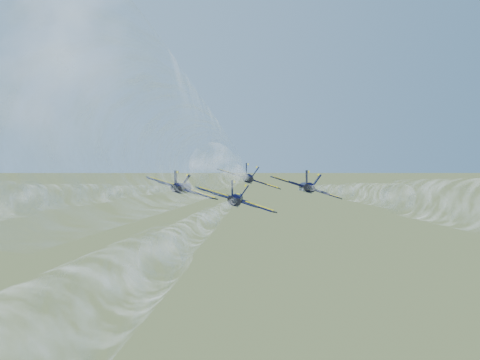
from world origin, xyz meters
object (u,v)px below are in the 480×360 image
object	(u,v)px
jet_slot	(236,199)
jet_right	(306,187)
jet_lead	(249,179)
jet_left	(183,187)

from	to	relation	value
jet_slot	jet_right	bearing A→B (deg)	50.58
jet_slot	jet_lead	bearing A→B (deg)	87.85
jet_lead	jet_slot	distance (m)	24.93
jet_lead	jet_right	size ratio (longest dim) A/B	1.00
jet_lead	jet_right	distance (m)	15.29
jet_lead	jet_right	bearing A→B (deg)	-48.51
jet_left	jet_right	size ratio (longest dim) A/B	1.00
jet_lead	jet_slot	size ratio (longest dim) A/B	1.00
jet_left	jet_right	distance (m)	20.93
jet_left	jet_right	xyz separation A→B (m)	(19.77, -6.89, 0.00)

